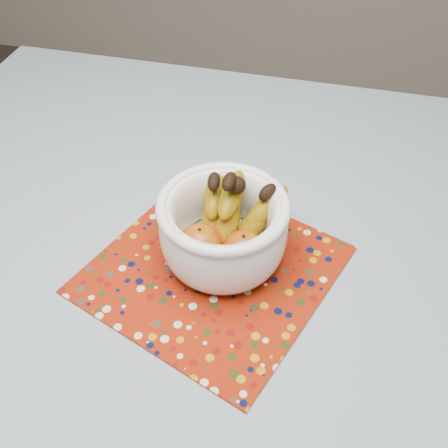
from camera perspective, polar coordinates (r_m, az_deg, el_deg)
name	(u,v)px	position (r m, az deg, el deg)	size (l,w,h in m)	color
table	(183,302)	(0.94, -4.50, -8.49)	(1.20, 1.20, 0.75)	brown
tablecloth	(180,273)	(0.87, -4.80, -5.30)	(1.32, 1.32, 0.01)	slate
placemat	(213,269)	(0.87, -1.25, -4.94)	(0.36, 0.36, 0.00)	maroon
fruit_bowl	(227,224)	(0.83, 0.37, -0.03)	(0.23, 0.21, 0.16)	white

